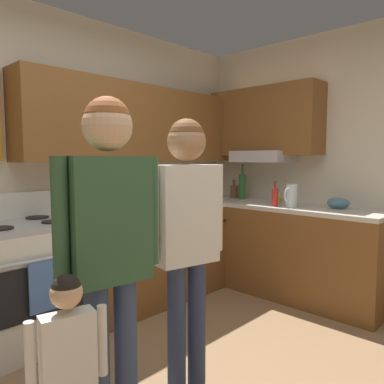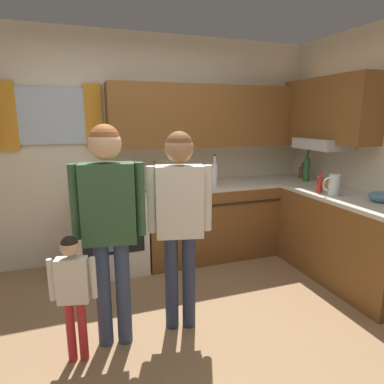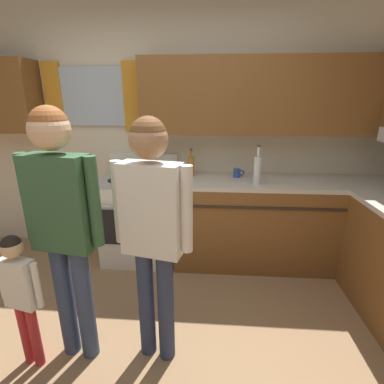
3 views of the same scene
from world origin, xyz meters
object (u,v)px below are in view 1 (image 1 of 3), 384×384
Objects in this scene: bottle_tall_clear at (158,194)px; bottle_wine_green at (242,186)px; adult_holding_child at (110,233)px; bottle_squat_brown at (234,191)px; adult_in_plaid at (187,225)px; small_child at (68,361)px; mug_mustard_yellow at (277,199)px; stove_oven at (22,282)px; mug_cobalt_blue at (127,204)px; bottle_sauce_red at (275,197)px; bottle_oil_amber at (80,201)px; mug_ceramic_white at (277,197)px; water_pitcher at (291,196)px; mixing_bowl at (338,203)px.

bottle_wine_green is (1.22, -0.05, 0.01)m from bottle_tall_clear.
adult_holding_child is (-1.29, -1.14, -0.01)m from bottle_tall_clear.
bottle_squat_brown is 2.39m from adult_in_plaid.
mug_mustard_yellow is at bearing 14.25° from small_child.
bottle_squat_brown is at bearing 67.59° from bottle_wine_green.
bottle_wine_green reaches higher than bottle_squat_brown.
bottle_tall_clear is 1.34m from adult_in_plaid.
bottle_wine_green is 0.25× the size of adult_in_plaid.
stove_oven is at bearing 107.83° from adult_in_plaid.
mug_cobalt_blue is (-1.45, 0.13, -0.03)m from bottle_squat_brown.
bottle_wine_green is 1.60× the size of bottle_sauce_red.
adult_in_plaid is at bearing -113.83° from mug_cobalt_blue.
small_child is at bearing -156.81° from bottle_wine_green.
bottle_tall_clear is 1.72m from adult_holding_child.
bottle_wine_green is 0.53m from mug_mustard_yellow.
bottle_oil_amber is at bearing 149.32° from bottle_sauce_red.
bottle_squat_brown is (2.46, -0.04, 0.51)m from stove_oven.
mug_ceramic_white reaches higher than mug_cobalt_blue.
bottle_tall_clear reaches higher than bottle_sauce_red.
mug_ceramic_white is 1.59m from mug_cobalt_blue.
bottle_squat_brown is 0.59m from mug_ceramic_white.
bottle_squat_brown is at bearing 26.01° from adult_holding_child.
water_pitcher is at bearing -109.82° from bottle_squat_brown.
small_child is (-2.81, -0.77, -0.37)m from mug_ceramic_white.
mug_mustard_yellow is 0.55× the size of water_pitcher.
adult_in_plaid is at bearing -170.15° from water_pitcher.
bottle_wine_green is 3.05m from small_child.
bottle_oil_amber is (-1.92, 0.14, 0.03)m from bottle_squat_brown.
bottle_squat_brown reaches higher than small_child.
small_child is at bearing -170.42° from adult_in_plaid.
stove_oven is 0.70× the size of adult_in_plaid.
bottle_wine_green reaches higher than mug_mustard_yellow.
water_pitcher is at bearing -109.22° from bottle_wine_green.
bottle_squat_brown is 0.99m from water_pitcher.
bottle_sauce_red is 2.57m from small_child.
bottle_tall_clear is 1.28× the size of bottle_oil_amber.
bottle_wine_green is at bearing 23.40° from adult_holding_child.
bottle_oil_amber is (0.53, 0.10, 0.54)m from stove_oven.
bottle_wine_green is at bearing 95.52° from mug_ceramic_white.
stove_oven is 9.15× the size of mug_mustard_yellow.
mug_mustard_yellow reaches higher than mug_cobalt_blue.
stove_oven is 2.40m from water_pitcher.
mug_cobalt_blue is (1.01, 0.08, 0.48)m from stove_oven.
bottle_squat_brown is at bearing 64.22° from bottle_sauce_red.
stove_oven reaches higher than mug_cobalt_blue.
bottle_tall_clear reaches higher than bottle_squat_brown.
bottle_squat_brown is 1.71× the size of mug_mustard_yellow.
bottle_tall_clear is (1.17, -0.16, 0.57)m from stove_oven.
mixing_bowl is at bearing -44.44° from bottle_tall_clear.
stove_oven is 1.44m from adult_in_plaid.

